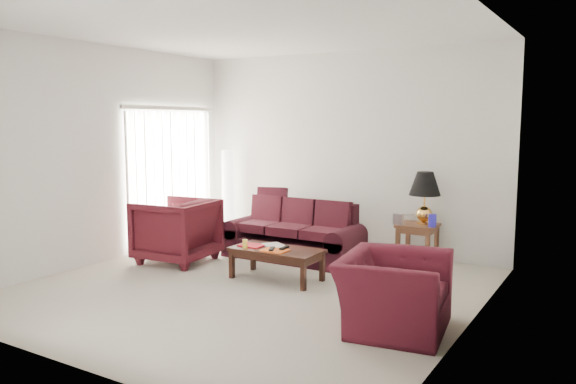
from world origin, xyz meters
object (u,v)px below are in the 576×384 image
object	(u,v)px
sofa	(293,231)
coffee_table	(277,264)
armchair_left	(176,230)
armchair_right	(394,292)
end_table	(417,244)
floor_lamp	(228,194)

from	to	relation	value
sofa	coffee_table	size ratio (longest dim) A/B	1.75
armchair_left	armchair_right	world-z (taller)	armchair_left
armchair_left	sofa	bearing A→B (deg)	120.41
armchair_left	armchair_right	bearing A→B (deg)	69.88
armchair_left	armchair_right	size ratio (longest dim) A/B	0.90
end_table	floor_lamp	world-z (taller)	floor_lamp
coffee_table	end_table	bearing A→B (deg)	53.11
end_table	floor_lamp	distance (m)	3.33
end_table	coffee_table	bearing A→B (deg)	-125.94
coffee_table	armchair_left	bearing A→B (deg)	177.64
armchair_right	armchair_left	bearing A→B (deg)	67.80
end_table	armchair_left	size ratio (longest dim) A/B	0.57
armchair_left	armchair_right	xyz separation A→B (m)	(3.51, -0.88, -0.09)
sofa	coffee_table	distance (m)	1.10
sofa	armchair_right	size ratio (longest dim) A/B	1.81
end_table	coffee_table	xyz separation A→B (m)	(-1.23, -1.69, -0.08)
sofa	end_table	size ratio (longest dim) A/B	3.56
end_table	coffee_table	distance (m)	2.09
armchair_left	coffee_table	bearing A→B (deg)	82.48
floor_lamp	armchair_left	xyz separation A→B (m)	(0.39, -1.70, -0.30)
end_table	floor_lamp	size ratio (longest dim) A/B	0.37
armchair_right	coffee_table	size ratio (longest dim) A/B	0.96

